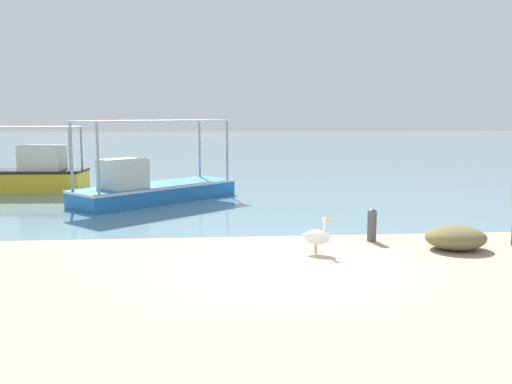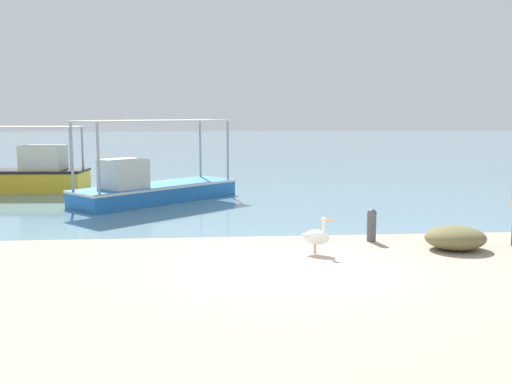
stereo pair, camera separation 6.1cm
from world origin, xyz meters
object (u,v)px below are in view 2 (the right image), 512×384
at_px(fishing_boat_near_left, 16,174).
at_px(net_pile, 455,238).
at_px(mooring_bollard, 372,224).
at_px(fishing_boat_far_right, 151,185).
at_px(pelican, 317,236).

distance_m(fishing_boat_near_left, net_pile, 16.64).
relative_size(mooring_bollard, net_pile, 0.58).
bearing_deg(fishing_boat_near_left, mooring_bollard, -41.11).
xyz_separation_m(fishing_boat_far_right, mooring_bollard, (5.70, -6.51, -0.18)).
bearing_deg(mooring_bollard, pelican, -143.88).
distance_m(mooring_bollard, net_pile, 1.86).
bearing_deg(fishing_boat_far_right, fishing_boat_near_left, 149.43).
height_order(pelican, net_pile, pelican).
height_order(pelican, mooring_bollard, pelican).
relative_size(pelican, net_pile, 0.60).
bearing_deg(fishing_boat_near_left, pelican, -48.28).
bearing_deg(pelican, fishing_boat_near_left, 131.72).
distance_m(pelican, mooring_bollard, 1.86).
xyz_separation_m(fishing_boat_far_right, pelican, (4.20, -7.61, -0.22)).
xyz_separation_m(fishing_boat_near_left, net_pile, (12.75, -10.69, -0.42)).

